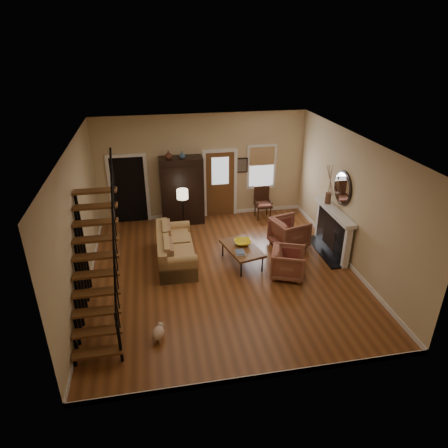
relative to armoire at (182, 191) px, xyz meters
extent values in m
plane|color=brown|center=(0.70, -3.15, -1.05)|extent=(7.00, 7.00, 0.00)
plane|color=white|center=(0.70, -3.15, 2.25)|extent=(7.00, 7.00, 0.00)
cube|color=#CBB282|center=(0.70, 0.35, 0.60)|extent=(6.50, 0.04, 3.30)
cube|color=#CBB282|center=(-2.55, -3.15, 0.60)|extent=(0.04, 7.00, 3.30)
cube|color=#CBB282|center=(3.95, -3.15, 0.60)|extent=(0.04, 7.00, 3.30)
cube|color=black|center=(-1.60, 0.50, 0.00)|extent=(1.00, 0.36, 2.10)
cube|color=brown|center=(1.25, 0.33, 0.00)|extent=(0.90, 0.06, 2.10)
cube|color=silver|center=(2.60, 0.32, 0.50)|extent=(0.96, 0.06, 1.46)
cube|color=black|center=(3.83, -2.65, -0.48)|extent=(0.24, 1.60, 1.15)
cube|color=white|center=(3.77, -2.65, 0.15)|extent=(0.30, 1.95, 0.10)
cylinder|color=silver|center=(3.90, -2.65, 0.80)|extent=(0.05, 0.90, 0.90)
imported|color=#4C2619|center=(-0.35, -0.10, 1.17)|extent=(0.24, 0.24, 0.25)
imported|color=#334C60|center=(0.05, -0.10, 1.16)|extent=(0.20, 0.20, 0.21)
imported|color=yellow|center=(1.31, -2.68, -0.51)|extent=(0.43, 0.43, 0.11)
imported|color=maroon|center=(2.24, -3.60, -0.68)|extent=(1.04, 1.03, 0.74)
imported|color=maroon|center=(2.77, -2.14, -0.64)|extent=(1.10, 1.09, 0.83)
camera|label=1|loc=(-0.85, -11.51, 4.42)|focal=32.00mm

